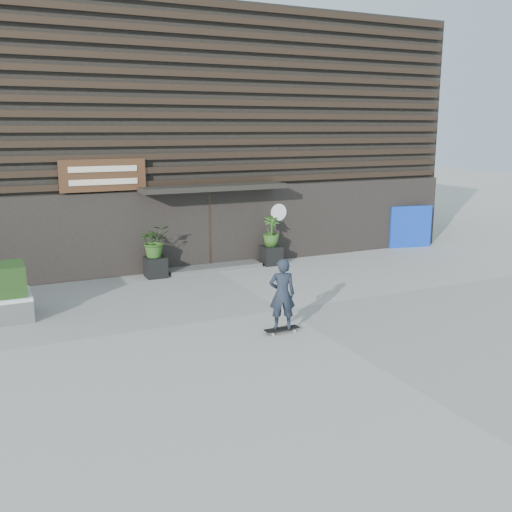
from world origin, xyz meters
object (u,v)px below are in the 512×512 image
planter_pot_left (156,267)px  skateboarder (282,294)px  planter_pot_right (271,255)px  blue_tarp (411,227)px

planter_pot_left → skateboarder: bearing=-78.8°
planter_pot_left → skateboarder: 5.94m
planter_pot_right → skateboarder: (-2.65, -5.80, 0.55)m
blue_tarp → skateboarder: size_ratio=1.00×
planter_pot_left → planter_pot_right: 3.80m
planter_pot_left → planter_pot_right: bearing=0.0°
blue_tarp → planter_pot_right: bearing=-166.5°
blue_tarp → skateboarder: 10.47m
planter_pot_left → planter_pot_right: (3.80, 0.00, 0.00)m
planter_pot_left → skateboarder: size_ratio=0.37×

